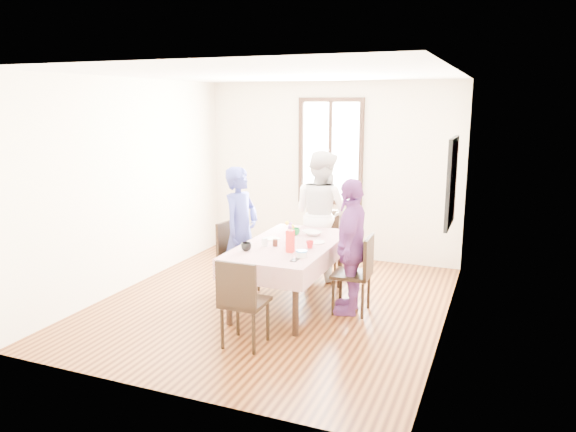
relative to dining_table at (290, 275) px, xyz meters
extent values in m
plane|color=#321407|center=(-0.20, -0.03, -0.38)|extent=(4.50, 4.50, 0.00)
plane|color=beige|center=(-0.20, 2.22, 0.98)|extent=(4.00, 0.00, 4.00)
plane|color=beige|center=(1.80, -0.03, 0.98)|extent=(0.00, 4.50, 4.50)
cube|color=black|center=(-0.20, 2.20, 1.27)|extent=(1.02, 0.06, 1.62)
cube|color=white|center=(-0.20, 2.21, 1.27)|extent=(0.90, 0.02, 1.50)
cube|color=red|center=(1.78, 0.27, 1.18)|extent=(0.04, 0.76, 0.96)
cube|color=black|center=(0.00, 0.00, 0.00)|extent=(0.90, 1.73, 0.75)
cube|color=#5C0913|center=(0.00, 0.00, 0.38)|extent=(1.02, 1.85, 0.01)
cube|color=black|center=(-0.75, 0.16, 0.08)|extent=(0.49, 0.49, 0.91)
cube|color=black|center=(0.75, 0.05, 0.08)|extent=(0.43, 0.43, 0.91)
cube|color=black|center=(0.00, 1.19, 0.08)|extent=(0.47, 0.47, 0.91)
cube|color=black|center=(0.00, -1.19, 0.08)|extent=(0.42, 0.42, 0.91)
imported|color=navy|center=(-0.73, 0.16, 0.43)|extent=(0.46, 0.64, 1.62)
imported|color=silver|center=(0.00, 1.17, 0.50)|extent=(1.05, 0.95, 1.76)
imported|color=#70347D|center=(0.73, 0.05, 0.41)|extent=(0.50, 0.96, 1.57)
imported|color=black|center=(-0.33, -0.49, 0.43)|extent=(0.14, 0.14, 0.09)
imported|color=red|center=(0.30, -0.12, 0.43)|extent=(0.13, 0.13, 0.08)
imported|color=#0C7226|center=(-0.08, 0.40, 0.43)|extent=(0.16, 0.16, 0.09)
imported|color=white|center=(0.14, 0.46, 0.41)|extent=(0.22, 0.22, 0.05)
cube|color=red|center=(0.15, -0.36, 0.51)|extent=(0.08, 0.08, 0.25)
cylinder|color=white|center=(0.33, -0.48, 0.42)|extent=(0.12, 0.12, 0.06)
cylinder|color=black|center=(-0.10, -0.19, 0.43)|extent=(0.06, 0.06, 0.08)
cylinder|color=silver|center=(-0.22, -0.23, 0.44)|extent=(0.07, 0.07, 0.10)
cube|color=black|center=(0.31, -0.63, 0.39)|extent=(0.07, 0.14, 0.01)
cylinder|color=silver|center=(-0.03, 0.08, 0.45)|extent=(0.06, 0.06, 0.12)
cylinder|color=white|center=(-0.27, 0.10, 0.39)|extent=(0.20, 0.20, 0.01)
cylinder|color=white|center=(0.29, 0.14, 0.39)|extent=(0.20, 0.20, 0.01)
cylinder|color=white|center=(0.02, 0.64, 0.39)|extent=(0.20, 0.20, 0.01)
cylinder|color=blue|center=(0.33, -0.48, 0.45)|extent=(0.12, 0.12, 0.01)
camera|label=1|loc=(2.30, -5.75, 2.02)|focal=33.85mm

